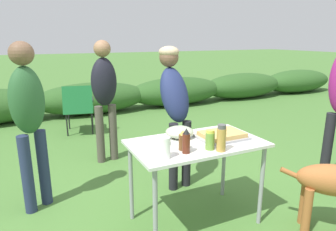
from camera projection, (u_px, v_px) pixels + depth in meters
ground_plane at (194, 220)px, 2.66m from camera, size 60.00×60.00×0.00m
shrub_hedge at (92, 98)px, 6.33m from camera, size 14.40×0.90×0.66m
folding_table at (196, 151)px, 2.50m from camera, size 1.10×0.64×0.74m
food_tray at (222, 135)px, 2.56m from camera, size 0.41×0.29×0.06m
plate_stack at (156, 142)px, 2.43m from camera, size 0.22×0.22×0.03m
mixing_bowl at (180, 132)px, 2.58m from camera, size 0.24×0.24×0.10m
paper_cup_stack at (165, 148)px, 2.13m from camera, size 0.08×0.08×0.16m
relish_jar at (210, 140)px, 2.30m from camera, size 0.07×0.07×0.16m
beer_bottle at (183, 141)px, 2.29m from camera, size 0.06×0.06×0.16m
spice_jar at (221, 138)px, 2.25m from camera, size 0.07×0.07×0.21m
bbq_sauce_bottle at (186, 141)px, 2.22m from camera, size 0.06×0.06×0.19m
standing_person_in_olive_jacket at (175, 99)px, 3.12m from camera, size 0.35×0.46×1.49m
standing_person_in_dark_puffer at (104, 90)px, 3.74m from camera, size 0.35×0.27×1.55m
standing_person_in_gray_fleece at (28, 112)px, 2.64m from camera, size 0.40×0.37×1.55m
camp_chair_green_behind_table at (79, 107)px, 4.95m from camera, size 0.58×0.67×0.83m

